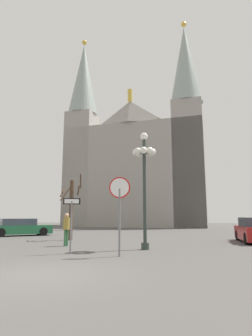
{
  "coord_description": "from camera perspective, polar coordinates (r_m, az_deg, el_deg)",
  "views": [
    {
      "loc": [
        3.27,
        -7.22,
        1.49
      ],
      "look_at": [
        -0.2,
        18.5,
        5.92
      ],
      "focal_mm": 30.31,
      "sensor_mm": 36.0,
      "label": 1
    }
  ],
  "objects": [
    {
      "name": "cathedral",
      "position": [
        44.15,
        2.25,
        0.51
      ],
      "size": [
        21.91,
        15.06,
        30.31
      ],
      "color": "gray",
      "rests_on": "ground"
    },
    {
      "name": "parked_car_near_green",
      "position": [
        23.98,
        -20.5,
        -11.16
      ],
      "size": [
        4.62,
        4.17,
        1.31
      ],
      "color": "#1E5B38",
      "rests_on": "ground"
    },
    {
      "name": "bare_tree",
      "position": [
        18.75,
        -10.96,
        -7.66
      ],
      "size": [
        1.46,
        1.4,
        4.19
      ],
      "color": "#473323",
      "rests_on": "ground"
    },
    {
      "name": "one_way_arrow_sign",
      "position": [
        12.01,
        -10.94,
        -9.72
      ],
      "size": [
        0.68,
        0.23,
        2.23
      ],
      "color": "slate",
      "rests_on": "ground"
    },
    {
      "name": "stop_sign",
      "position": [
        11.03,
        -1.29,
        -6.35
      ],
      "size": [
        0.83,
        0.08,
        3.01
      ],
      "color": "slate",
      "rests_on": "ground"
    },
    {
      "name": "pedestrian_walking",
      "position": [
        15.13,
        -11.89,
        -11.35
      ],
      "size": [
        0.32,
        0.32,
        1.65
      ],
      "color": "#33663F",
      "rests_on": "ground"
    },
    {
      "name": "street_lamp",
      "position": [
        13.51,
        3.7,
        0.07
      ],
      "size": [
        1.13,
        1.13,
        5.5
      ],
      "color": "#2D3833",
      "rests_on": "ground"
    },
    {
      "name": "ground_plane",
      "position": [
        8.06,
        -17.45,
        -19.91
      ],
      "size": [
        120.0,
        120.0,
        0.0
      ],
      "primitive_type": "plane",
      "color": "#514F4C"
    }
  ]
}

